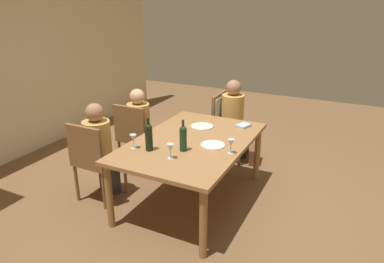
# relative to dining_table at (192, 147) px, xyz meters

# --- Properties ---
(ground_plane) EXTENTS (10.00, 10.00, 0.00)m
(ground_plane) POSITION_rel_dining_table_xyz_m (0.00, 0.00, -0.65)
(ground_plane) COLOR brown
(rear_room_partition) EXTENTS (6.40, 0.12, 2.70)m
(rear_room_partition) POSITION_rel_dining_table_xyz_m (0.00, 2.77, 0.70)
(rear_room_partition) COLOR beige
(rear_room_partition) RESTS_ON ground_plane
(dining_table) EXTENTS (1.73, 1.14, 0.73)m
(dining_table) POSITION_rel_dining_table_xyz_m (0.00, 0.00, 0.00)
(dining_table) COLOR olive
(dining_table) RESTS_ON ground_plane
(chair_far_left) EXTENTS (0.44, 0.44, 0.92)m
(chair_far_left) POSITION_rel_dining_table_xyz_m (-0.48, 0.95, -0.12)
(chair_far_left) COLOR brown
(chair_far_left) RESTS_ON ground_plane
(chair_far_right) EXTENTS (0.44, 0.44, 0.92)m
(chair_far_right) POSITION_rel_dining_table_xyz_m (0.30, 0.95, -0.12)
(chair_far_right) COLOR brown
(chair_far_right) RESTS_ON ground_plane
(chair_right_end) EXTENTS (0.44, 0.46, 0.92)m
(chair_right_end) POSITION_rel_dining_table_xyz_m (1.24, 0.12, -0.06)
(chair_right_end) COLOR brown
(chair_right_end) RESTS_ON ground_plane
(person_woman_host) EXTENTS (0.34, 0.30, 1.11)m
(person_woman_host) POSITION_rel_dining_table_xyz_m (-0.36, 0.95, -0.01)
(person_woman_host) COLOR #33333D
(person_woman_host) RESTS_ON ground_plane
(person_man_bearded) EXTENTS (0.33, 0.29, 1.09)m
(person_man_bearded) POSITION_rel_dining_table_xyz_m (0.41, 0.95, -0.02)
(person_man_bearded) COLOR #33333D
(person_man_bearded) RESTS_ON ground_plane
(person_man_guest) EXTENTS (0.30, 0.35, 1.13)m
(person_man_guest) POSITION_rel_dining_table_xyz_m (1.24, -0.03, -0.00)
(person_man_guest) COLOR #33333D
(person_man_guest) RESTS_ON ground_plane
(wine_bottle_tall_green) EXTENTS (0.07, 0.07, 0.33)m
(wine_bottle_tall_green) POSITION_rel_dining_table_xyz_m (-0.42, 0.26, 0.22)
(wine_bottle_tall_green) COLOR black
(wine_bottle_tall_green) RESTS_ON dining_table
(wine_bottle_dark_red) EXTENTS (0.07, 0.07, 0.32)m
(wine_bottle_dark_red) POSITION_rel_dining_table_xyz_m (-0.28, -0.04, 0.21)
(wine_bottle_dark_red) COLOR #19381E
(wine_bottle_dark_red) RESTS_ON dining_table
(wine_glass_near_left) EXTENTS (0.07, 0.07, 0.15)m
(wine_glass_near_left) POSITION_rel_dining_table_xyz_m (-0.49, -0.02, 0.18)
(wine_glass_near_left) COLOR silver
(wine_glass_near_left) RESTS_ON dining_table
(wine_glass_centre) EXTENTS (0.07, 0.07, 0.15)m
(wine_glass_centre) POSITION_rel_dining_table_xyz_m (-0.45, 0.43, 0.18)
(wine_glass_centre) COLOR silver
(wine_glass_centre) RESTS_ON dining_table
(wine_glass_near_right) EXTENTS (0.07, 0.07, 0.15)m
(wine_glass_near_right) POSITION_rel_dining_table_xyz_m (-0.13, -0.48, 0.18)
(wine_glass_near_right) COLOR silver
(wine_glass_near_right) RESTS_ON dining_table
(dinner_plate_host) EXTENTS (0.26, 0.26, 0.01)m
(dinner_plate_host) POSITION_rel_dining_table_xyz_m (0.42, 0.08, 0.08)
(dinner_plate_host) COLOR silver
(dinner_plate_host) RESTS_ON dining_table
(dinner_plate_guest_left) EXTENTS (0.25, 0.25, 0.01)m
(dinner_plate_guest_left) POSITION_rel_dining_table_xyz_m (-0.04, -0.25, 0.08)
(dinner_plate_guest_left) COLOR white
(dinner_plate_guest_left) RESTS_ON dining_table
(folded_napkin) EXTENTS (0.19, 0.17, 0.03)m
(folded_napkin) POSITION_rel_dining_table_xyz_m (0.64, -0.35, 0.09)
(folded_napkin) COLOR #ADC6D6
(folded_napkin) RESTS_ON dining_table
(handbag) EXTENTS (0.29, 0.16, 0.22)m
(handbag) POSITION_rel_dining_table_xyz_m (1.24, -0.35, -0.54)
(handbag) COLOR brown
(handbag) RESTS_ON ground_plane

